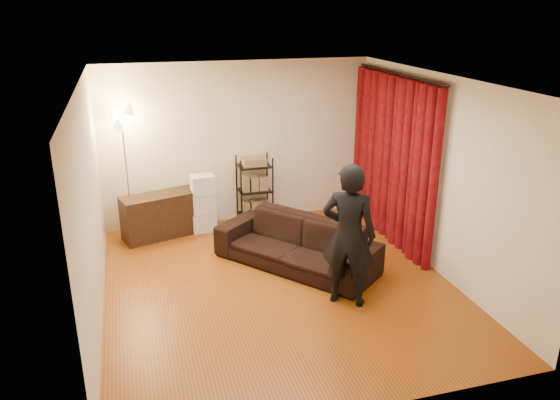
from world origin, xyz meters
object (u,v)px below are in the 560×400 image
object	(u,v)px
media_cabinet	(161,215)
floor_lamp	(127,175)
person	(349,235)
storage_boxes	(203,203)
wire_shelf	(255,190)
sofa	(296,244)

from	to	relation	value
media_cabinet	floor_lamp	world-z (taller)	floor_lamp
person	storage_boxes	world-z (taller)	person
media_cabinet	wire_shelf	size ratio (longest dim) A/B	1.03
media_cabinet	floor_lamp	distance (m)	0.84
person	storage_boxes	size ratio (longest dim) A/B	1.89
sofa	wire_shelf	world-z (taller)	wire_shelf
storage_boxes	floor_lamp	distance (m)	1.28
person	wire_shelf	distance (m)	2.92
media_cabinet	storage_boxes	distance (m)	0.70
person	floor_lamp	distance (m)	3.77
media_cabinet	person	bearing A→B (deg)	-69.29
wire_shelf	floor_lamp	xyz separation A→B (m)	(-2.04, -0.08, 0.46)
sofa	floor_lamp	world-z (taller)	floor_lamp
media_cabinet	storage_boxes	bearing A→B (deg)	-14.59
sofa	person	xyz separation A→B (m)	(0.30, -1.13, 0.57)
person	storage_boxes	distance (m)	3.12
person	floor_lamp	size ratio (longest dim) A/B	0.87
sofa	person	world-z (taller)	person
person	media_cabinet	world-z (taller)	person
storage_boxes	floor_lamp	size ratio (longest dim) A/B	0.46
storage_boxes	wire_shelf	bearing A→B (deg)	6.68
wire_shelf	person	bearing A→B (deg)	-77.94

